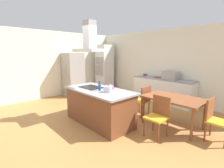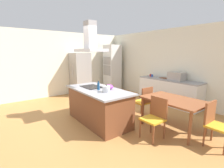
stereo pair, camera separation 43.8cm
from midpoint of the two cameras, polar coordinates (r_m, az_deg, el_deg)
ground at (r=5.43m, az=5.81°, el=-8.82°), size 16.00×16.00×0.00m
wall_back at (r=6.56m, az=16.28°, el=6.28°), size 7.20×0.10×2.70m
wall_left at (r=7.61m, az=-16.69°, el=6.84°), size 0.10×8.80×2.70m
kitchen_island at (r=4.33m, az=-7.45°, el=-7.72°), size 1.97×0.95×0.90m
cooktop at (r=4.49m, az=-10.16°, el=-1.13°), size 0.60×0.44×0.01m
tea_kettle at (r=3.89m, az=-4.49°, el=-1.80°), size 0.23×0.18×0.18m
olive_oil_bottle at (r=4.09m, az=-7.43°, el=-0.91°), size 0.06×0.06×0.23m
mixing_bowl at (r=4.19m, az=-3.78°, el=-1.06°), size 0.23×0.23×0.12m
back_counter at (r=6.29m, az=15.40°, el=-2.16°), size 2.28×0.62×0.90m
countertop_microwave at (r=6.05m, az=17.89°, el=2.88°), size 0.50×0.38×0.28m
coffee_mug_red at (r=6.74m, az=9.39°, el=3.23°), size 0.08×0.08×0.09m
coffee_mug_blue at (r=6.66m, az=9.95°, el=3.11°), size 0.08×0.08×0.09m
cutting_board at (r=6.37m, az=14.11°, el=2.27°), size 0.34×0.24×0.02m
wall_oven_stack at (r=8.05m, az=-4.21°, el=5.69°), size 0.70×0.66×2.20m
refrigerator at (r=7.21m, az=-15.15°, el=3.21°), size 0.80×0.73×1.82m
dining_table at (r=4.23m, az=17.97°, el=-5.60°), size 1.40×0.90×0.75m
chair_at_right_end at (r=3.94m, az=29.65°, el=-10.16°), size 0.42×0.42×0.89m
chair_facing_island at (r=3.74m, az=12.72°, el=-10.08°), size 0.42×0.42×0.89m
chair_at_left_end at (r=4.76m, az=8.20°, el=-5.32°), size 0.42×0.42×0.89m
range_hood at (r=4.40m, az=-10.69°, el=14.28°), size 0.90×0.55×0.78m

